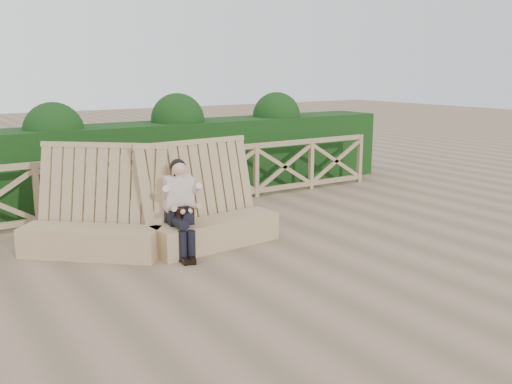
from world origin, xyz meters
TOP-DOWN VIEW (x-y plane):
  - ground at (0.00, 0.00)m, footprint 60.00×60.00m
  - bench at (-1.00, 1.38)m, footprint 3.57×1.90m
  - woman at (-0.75, 1.00)m, footprint 0.45×0.85m
  - guardrail at (0.00, 3.50)m, footprint 10.10×0.09m
  - hedge at (0.00, 4.70)m, footprint 12.00×1.20m

SIDE VIEW (x-z plane):
  - ground at x=0.00m, z-range 0.00..0.00m
  - bench at x=-1.00m, z-range -0.39..1.16m
  - guardrail at x=0.00m, z-range 0.00..1.10m
  - woman at x=-0.75m, z-range 0.04..1.39m
  - hedge at x=0.00m, z-range 0.00..1.50m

